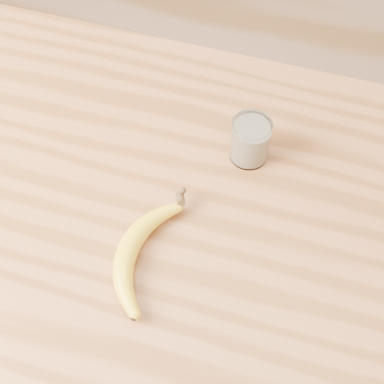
# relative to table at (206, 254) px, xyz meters

# --- Properties ---
(table) EXTENTS (1.20, 0.80, 0.90)m
(table) POSITION_rel_table_xyz_m (0.00, 0.00, 0.00)
(table) COLOR #9A5E31
(table) RESTS_ON ground
(smoothie_glass) EXTENTS (0.07, 0.07, 0.09)m
(smoothie_glass) POSITION_rel_table_xyz_m (0.03, 0.15, 0.17)
(smoothie_glass) COLOR white
(smoothie_glass) RESTS_ON table
(banana) EXTENTS (0.11, 0.29, 0.04)m
(banana) POSITION_rel_table_xyz_m (-0.10, -0.10, 0.15)
(banana) COLOR yellow
(banana) RESTS_ON table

